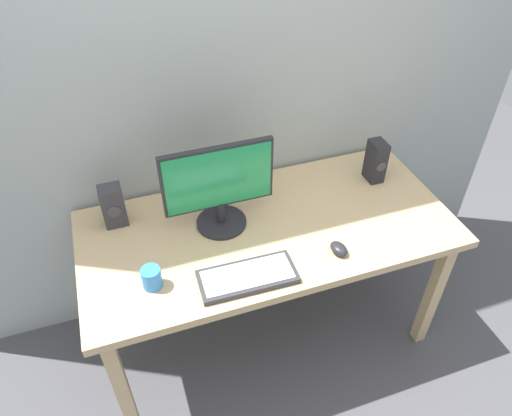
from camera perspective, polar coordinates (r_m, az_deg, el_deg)
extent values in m
plane|color=#4C4C51|center=(2.69, 1.19, -14.16)|extent=(6.00, 6.00, 0.00)
cube|color=#9EA8A3|center=(2.07, -2.51, 20.88)|extent=(3.08, 0.04, 3.00)
cube|color=tan|center=(2.13, 1.46, -2.51)|extent=(1.64, 0.77, 0.04)
cube|color=tan|center=(2.17, -15.72, -19.90)|extent=(0.06, 0.06, 0.73)
cube|color=tan|center=(2.52, 20.36, -9.52)|extent=(0.06, 0.06, 0.73)
cube|color=tan|center=(2.55, -17.45, -7.87)|extent=(0.06, 0.06, 0.73)
cube|color=tan|center=(2.86, 13.35, -0.58)|extent=(0.06, 0.06, 0.73)
cylinder|color=#232328|center=(2.12, -4.13, -1.69)|extent=(0.22, 0.22, 0.02)
cylinder|color=#232328|center=(2.09, -4.21, -0.55)|extent=(0.04, 0.04, 0.10)
cube|color=#232328|center=(1.98, -4.56, 3.68)|extent=(0.48, 0.02, 0.30)
cube|color=#1E8C4C|center=(1.97, -4.45, 3.45)|extent=(0.45, 0.01, 0.27)
cube|color=#333338|center=(1.89, -1.03, -8.21)|extent=(0.39, 0.18, 0.02)
cube|color=silver|center=(1.88, -1.03, -7.93)|extent=(0.36, 0.15, 0.00)
ellipsoid|color=#232328|center=(2.01, 9.85, -4.81)|extent=(0.08, 0.10, 0.04)
cube|color=#232328|center=(2.39, 14.09, 5.45)|extent=(0.07, 0.10, 0.21)
cylinder|color=#3F3F44|center=(2.35, 14.71, 4.76)|extent=(0.05, 0.00, 0.05)
cube|color=#333338|center=(2.15, -16.67, 0.26)|extent=(0.10, 0.08, 0.20)
cylinder|color=#3F3F44|center=(2.12, -16.55, -0.44)|extent=(0.06, 0.00, 0.06)
cylinder|color=#337FD8|center=(1.89, -12.34, -8.14)|extent=(0.08, 0.08, 0.09)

